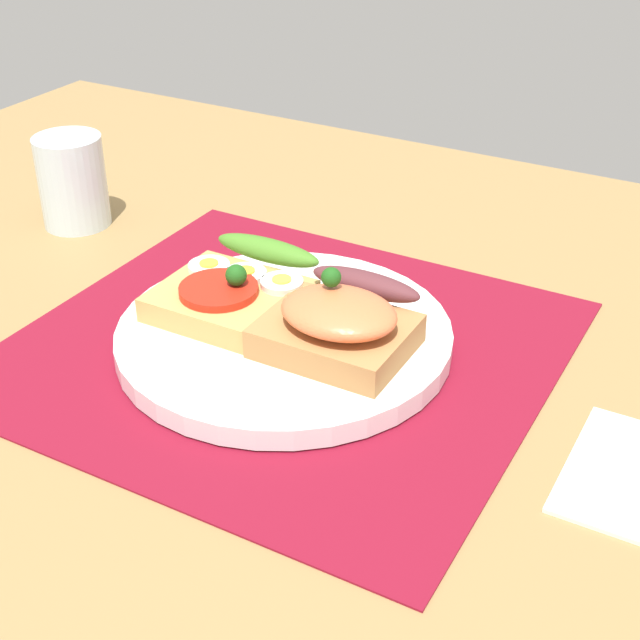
# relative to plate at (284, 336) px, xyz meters

# --- Properties ---
(ground_plane) EXTENTS (1.20, 0.90, 0.03)m
(ground_plane) POSITION_rel_plate_xyz_m (0.00, 0.00, -0.03)
(ground_plane) COLOR olive
(placemat) EXTENTS (0.38, 0.36, 0.00)m
(placemat) POSITION_rel_plate_xyz_m (0.00, 0.00, -0.01)
(placemat) COLOR maroon
(placemat) RESTS_ON ground_plane
(plate) EXTENTS (0.25, 0.25, 0.02)m
(plate) POSITION_rel_plate_xyz_m (0.00, 0.00, 0.00)
(plate) COLOR white
(plate) RESTS_ON placemat
(sandwich_egg_tomato) EXTENTS (0.10, 0.11, 0.04)m
(sandwich_egg_tomato) POSITION_rel_plate_xyz_m (-0.05, 0.01, 0.02)
(sandwich_egg_tomato) COLOR tan
(sandwich_egg_tomato) RESTS_ON plate
(sandwich_salmon) EXTENTS (0.10, 0.10, 0.06)m
(sandwich_salmon) POSITION_rel_plate_xyz_m (0.05, -0.00, 0.03)
(sandwich_salmon) COLOR #B27C46
(sandwich_salmon) RESTS_ON plate
(drinking_glass) EXTENTS (0.06, 0.06, 0.08)m
(drinking_glass) POSITION_rel_plate_xyz_m (-0.28, 0.09, 0.03)
(drinking_glass) COLOR silver
(drinking_glass) RESTS_ON ground_plane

